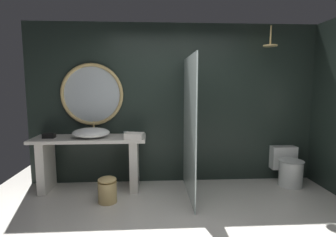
{
  "coord_description": "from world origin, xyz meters",
  "views": [
    {
      "loc": [
        -0.4,
        -2.56,
        1.63
      ],
      "look_at": [
        -0.19,
        0.94,
        1.18
      ],
      "focal_mm": 28.82,
      "sensor_mm": 36.0,
      "label": 1
    }
  ],
  "objects_px": {
    "tissue_box": "(49,136)",
    "toilet": "(288,167)",
    "round_wall_mirror": "(92,94)",
    "vessel_sink": "(91,133)",
    "rain_shower_head": "(270,44)",
    "tumbler_cup": "(126,134)",
    "waste_bin": "(107,189)",
    "folded_hand_towel": "(134,136)"
  },
  "relations": [
    {
      "from": "rain_shower_head",
      "to": "tumbler_cup",
      "type": "bearing_deg",
      "value": -179.97
    },
    {
      "from": "tumbler_cup",
      "to": "rain_shower_head",
      "type": "relative_size",
      "value": 0.3
    },
    {
      "from": "tumbler_cup",
      "to": "round_wall_mirror",
      "type": "xyz_separation_m",
      "value": [
        -0.56,
        0.31,
        0.6
      ]
    },
    {
      "from": "waste_bin",
      "to": "folded_hand_towel",
      "type": "relative_size",
      "value": 1.37
    },
    {
      "from": "folded_hand_towel",
      "to": "vessel_sink",
      "type": "bearing_deg",
      "value": 167.62
    },
    {
      "from": "vessel_sink",
      "to": "folded_hand_towel",
      "type": "relative_size",
      "value": 2.11
    },
    {
      "from": "tumbler_cup",
      "to": "rain_shower_head",
      "type": "bearing_deg",
      "value": 0.03
    },
    {
      "from": "vessel_sink",
      "to": "waste_bin",
      "type": "relative_size",
      "value": 1.54
    },
    {
      "from": "vessel_sink",
      "to": "rain_shower_head",
      "type": "height_order",
      "value": "rain_shower_head"
    },
    {
      "from": "tissue_box",
      "to": "round_wall_mirror",
      "type": "height_order",
      "value": "round_wall_mirror"
    },
    {
      "from": "vessel_sink",
      "to": "rain_shower_head",
      "type": "distance_m",
      "value": 3.02
    },
    {
      "from": "round_wall_mirror",
      "to": "rain_shower_head",
      "type": "relative_size",
      "value": 3.27
    },
    {
      "from": "tissue_box",
      "to": "toilet",
      "type": "height_order",
      "value": "tissue_box"
    },
    {
      "from": "waste_bin",
      "to": "folded_hand_towel",
      "type": "distance_m",
      "value": 0.84
    },
    {
      "from": "folded_hand_towel",
      "to": "toilet",
      "type": "bearing_deg",
      "value": 5.22
    },
    {
      "from": "tissue_box",
      "to": "waste_bin",
      "type": "bearing_deg",
      "value": -26.74
    },
    {
      "from": "tumbler_cup",
      "to": "folded_hand_towel",
      "type": "xyz_separation_m",
      "value": [
        0.13,
        -0.14,
        0.0
      ]
    },
    {
      "from": "round_wall_mirror",
      "to": "folded_hand_towel",
      "type": "height_order",
      "value": "round_wall_mirror"
    },
    {
      "from": "vessel_sink",
      "to": "tissue_box",
      "type": "relative_size",
      "value": 3.31
    },
    {
      "from": "vessel_sink",
      "to": "waste_bin",
      "type": "distance_m",
      "value": 0.9
    },
    {
      "from": "tumbler_cup",
      "to": "waste_bin",
      "type": "xyz_separation_m",
      "value": [
        -0.23,
        -0.44,
        -0.69
      ]
    },
    {
      "from": "folded_hand_towel",
      "to": "round_wall_mirror",
      "type": "bearing_deg",
      "value": 147.24
    },
    {
      "from": "tissue_box",
      "to": "round_wall_mirror",
      "type": "distance_m",
      "value": 0.9
    },
    {
      "from": "tissue_box",
      "to": "folded_hand_towel",
      "type": "height_order",
      "value": "folded_hand_towel"
    },
    {
      "from": "waste_bin",
      "to": "folded_hand_towel",
      "type": "height_order",
      "value": "folded_hand_towel"
    },
    {
      "from": "vessel_sink",
      "to": "round_wall_mirror",
      "type": "bearing_deg",
      "value": 95.89
    },
    {
      "from": "vessel_sink",
      "to": "toilet",
      "type": "distance_m",
      "value": 3.2
    },
    {
      "from": "tumbler_cup",
      "to": "toilet",
      "type": "xyz_separation_m",
      "value": [
        2.61,
        0.09,
        -0.59
      ]
    },
    {
      "from": "tissue_box",
      "to": "waste_bin",
      "type": "height_order",
      "value": "tissue_box"
    },
    {
      "from": "vessel_sink",
      "to": "toilet",
      "type": "xyz_separation_m",
      "value": [
        3.14,
        0.08,
        -0.62
      ]
    },
    {
      "from": "tumbler_cup",
      "to": "folded_hand_towel",
      "type": "distance_m",
      "value": 0.19
    },
    {
      "from": "vessel_sink",
      "to": "rain_shower_head",
      "type": "bearing_deg",
      "value": -0.18
    },
    {
      "from": "tissue_box",
      "to": "waste_bin",
      "type": "relative_size",
      "value": 0.46
    },
    {
      "from": "tissue_box",
      "to": "toilet",
      "type": "bearing_deg",
      "value": 1.03
    },
    {
      "from": "rain_shower_head",
      "to": "waste_bin",
      "type": "relative_size",
      "value": 0.84
    },
    {
      "from": "tumbler_cup",
      "to": "rain_shower_head",
      "type": "height_order",
      "value": "rain_shower_head"
    },
    {
      "from": "tissue_box",
      "to": "round_wall_mirror",
      "type": "relative_size",
      "value": 0.17
    },
    {
      "from": "round_wall_mirror",
      "to": "toilet",
      "type": "relative_size",
      "value": 1.68
    },
    {
      "from": "rain_shower_head",
      "to": "toilet",
      "type": "xyz_separation_m",
      "value": [
        0.43,
        0.09,
        -1.95
      ]
    },
    {
      "from": "round_wall_mirror",
      "to": "toilet",
      "type": "bearing_deg",
      "value": -3.94
    },
    {
      "from": "round_wall_mirror",
      "to": "toilet",
      "type": "height_order",
      "value": "round_wall_mirror"
    },
    {
      "from": "round_wall_mirror",
      "to": "waste_bin",
      "type": "distance_m",
      "value": 1.52
    }
  ]
}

